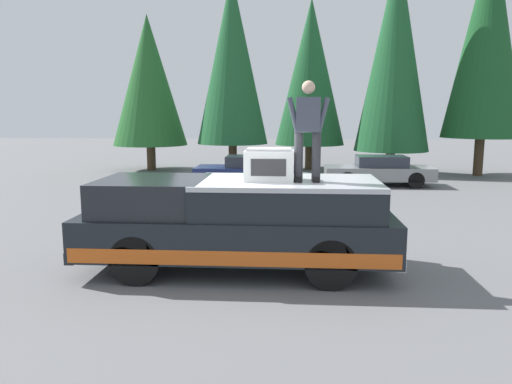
{
  "coord_description": "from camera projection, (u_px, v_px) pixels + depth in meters",
  "views": [
    {
      "loc": [
        -8.55,
        -0.93,
        2.81
      ],
      "look_at": [
        0.47,
        -0.31,
        1.35
      ],
      "focal_mm": 34.47,
      "sensor_mm": 36.0,
      "label": 1
    }
  ],
  "objects": [
    {
      "name": "person_on_truck_bed",
      "position": [
        308.0,
        128.0,
        8.24
      ],
      "size": [
        0.29,
        0.72,
        1.69
      ],
      "color": "#333338",
      "rests_on": "pickup_truck"
    },
    {
      "name": "conifer_center_right",
      "position": [
        232.0,
        60.0,
        22.28
      ],
      "size": [
        3.25,
        3.25,
        8.98
      ],
      "color": "#4C3826",
      "rests_on": "ground"
    },
    {
      "name": "ground_plane",
      "position": [
        237.0,
        269.0,
        8.93
      ],
      "size": [
        90.0,
        90.0,
        0.0
      ],
      "primitive_type": "plane",
      "color": "slate"
    },
    {
      "name": "conifer_left",
      "position": [
        395.0,
        51.0,
        22.11
      ],
      "size": [
        3.38,
        3.38,
        10.05
      ],
      "color": "#4C3826",
      "rests_on": "ground"
    },
    {
      "name": "conifer_right",
      "position": [
        149.0,
        81.0,
        23.74
      ],
      "size": [
        3.59,
        3.59,
        7.45
      ],
      "color": "#4C3826",
      "rests_on": "ground"
    },
    {
      "name": "conifer_far_left",
      "position": [
        487.0,
        35.0,
        21.25
      ],
      "size": [
        3.43,
        3.43,
        10.63
      ],
      "color": "#4C3826",
      "rests_on": "ground"
    },
    {
      "name": "conifer_center_left",
      "position": [
        311.0,
        73.0,
        24.01
      ],
      "size": [
        3.42,
        3.42,
        8.27
      ],
      "color": "#4C3826",
      "rests_on": "ground"
    },
    {
      "name": "parked_car_grey",
      "position": [
        379.0,
        171.0,
        19.12
      ],
      "size": [
        1.64,
        4.1,
        1.16
      ],
      "color": "gray",
      "rests_on": "ground"
    },
    {
      "name": "pickup_truck",
      "position": [
        238.0,
        223.0,
        8.76
      ],
      "size": [
        2.01,
        5.54,
        1.65
      ],
      "color": "black",
      "rests_on": "ground"
    },
    {
      "name": "parked_car_navy",
      "position": [
        249.0,
        171.0,
        19.1
      ],
      "size": [
        1.64,
        4.1,
        1.16
      ],
      "color": "navy",
      "rests_on": "ground"
    },
    {
      "name": "compressor_unit",
      "position": [
        269.0,
        165.0,
        8.48
      ],
      "size": [
        0.65,
        0.84,
        0.56
      ],
      "color": "silver",
      "rests_on": "pickup_truck"
    }
  ]
}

